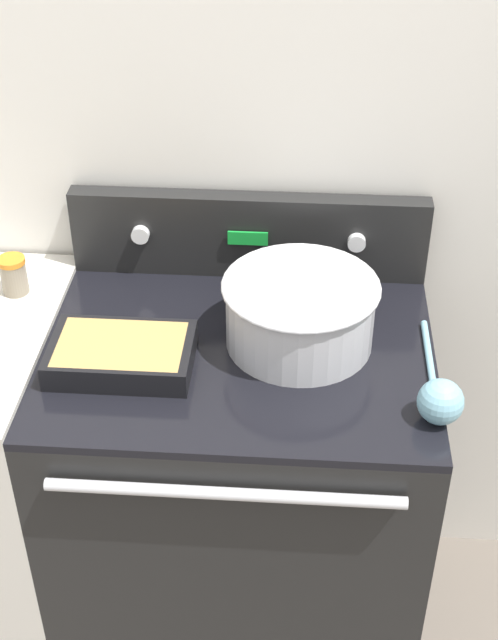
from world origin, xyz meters
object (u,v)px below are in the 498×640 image
at_px(mixing_bowl, 300,309).
at_px(spice_jar_orange_cap, 14,275).
at_px(casserole_dish, 121,353).
at_px(ladle, 440,399).

relative_size(mixing_bowl, spice_jar_orange_cap, 3.68).
xyz_separation_m(mixing_bowl, spice_jar_orange_cap, (-0.63, 0.12, -0.03)).
xyz_separation_m(casserole_dish, spice_jar_orange_cap, (-0.28, 0.23, 0.03)).
bearing_deg(casserole_dish, ladle, -9.75).
bearing_deg(spice_jar_orange_cap, ladle, -20.43).
bearing_deg(mixing_bowl, ladle, -38.53).
xyz_separation_m(casserole_dish, ladle, (0.62, -0.11, 0.01)).
distance_m(ladle, spice_jar_orange_cap, 0.96).
relative_size(mixing_bowl, ladle, 0.94).
distance_m(mixing_bowl, spice_jar_orange_cap, 0.64).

